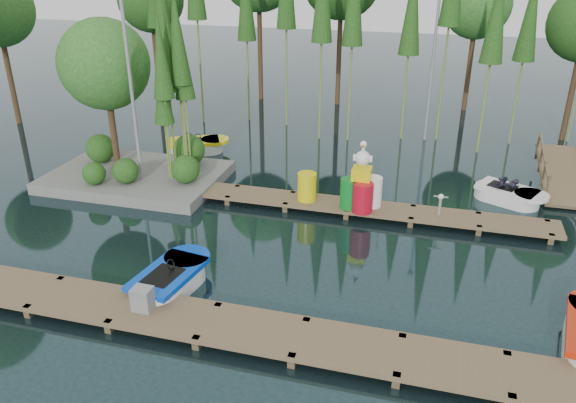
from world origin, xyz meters
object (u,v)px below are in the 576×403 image
(yellow_barrel, at_px, (307,187))
(drum_cluster, at_px, (362,189))
(island, at_px, (124,95))
(utility_cabinet, at_px, (143,299))
(boat_blue, at_px, (170,281))
(boat_yellow_far, at_px, (196,146))

(yellow_barrel, height_order, drum_cluster, drum_cluster)
(island, height_order, yellow_barrel, island)
(utility_cabinet, xyz_separation_m, yellow_barrel, (2.18, 7.00, 0.19))
(boat_blue, height_order, yellow_barrel, yellow_barrel)
(boat_blue, distance_m, boat_yellow_far, 10.45)
(yellow_barrel, bearing_deg, boat_blue, -110.88)
(yellow_barrel, distance_m, drum_cluster, 1.84)
(boat_blue, xyz_separation_m, utility_cabinet, (-0.01, -1.31, 0.32))
(yellow_barrel, bearing_deg, boat_yellow_far, 144.88)
(utility_cabinet, bearing_deg, drum_cluster, 59.65)
(island, relative_size, yellow_barrel, 7.22)
(island, distance_m, boat_blue, 8.53)
(island, relative_size, utility_cabinet, 12.07)
(utility_cabinet, distance_m, yellow_barrel, 7.33)
(island, xyz_separation_m, drum_cluster, (8.71, -0.95, -2.23))
(island, height_order, boat_blue, island)
(boat_yellow_far, distance_m, drum_cluster, 8.79)
(island, relative_size, boat_yellow_far, 2.34)
(island, distance_m, yellow_barrel, 7.34)
(boat_blue, distance_m, yellow_barrel, 6.11)
(boat_yellow_far, bearing_deg, boat_blue, -75.40)
(island, height_order, utility_cabinet, island)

